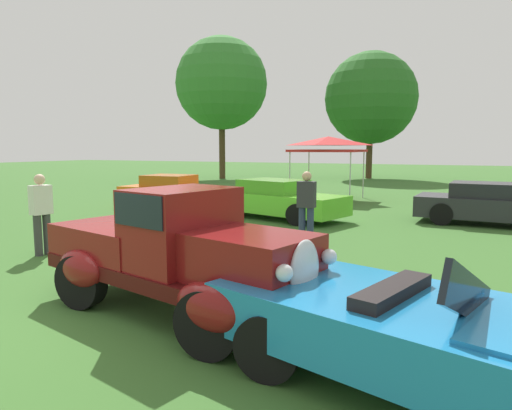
% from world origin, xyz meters
% --- Properties ---
extents(ground_plane, '(120.00, 120.00, 0.00)m').
position_xyz_m(ground_plane, '(0.00, 0.00, 0.00)').
color(ground_plane, '#386628').
extents(feature_pickup_truck, '(4.40, 2.58, 1.70)m').
position_xyz_m(feature_pickup_truck, '(0.73, 0.22, 0.86)').
color(feature_pickup_truck, '#400B0B').
rests_on(feature_pickup_truck, ground_plane).
extents(neighbor_convertible, '(4.57, 2.84, 1.40)m').
position_xyz_m(neighbor_convertible, '(4.11, -0.64, 0.58)').
color(neighbor_convertible, '#1E7AB7').
rests_on(neighbor_convertible, ground_plane).
extents(show_car_orange, '(3.89, 1.84, 1.22)m').
position_xyz_m(show_car_orange, '(-5.79, 9.42, 0.60)').
color(show_car_orange, orange).
rests_on(show_car_orange, ground_plane).
extents(show_car_lime, '(4.74, 2.87, 1.22)m').
position_xyz_m(show_car_lime, '(-1.29, 8.66, 0.60)').
color(show_car_lime, '#60C62D').
rests_on(show_car_lime, ground_plane).
extents(show_car_charcoal, '(4.04, 1.97, 1.22)m').
position_xyz_m(show_car_charcoal, '(4.77, 10.04, 0.60)').
color(show_car_charcoal, '#28282D').
rests_on(show_car_charcoal, ground_plane).
extents(spectator_between_cars, '(0.31, 0.44, 1.69)m').
position_xyz_m(spectator_between_cars, '(-3.79, 1.90, 0.91)').
color(spectator_between_cars, '#383838').
rests_on(spectator_between_cars, ground_plane).
extents(spectator_far_side, '(0.40, 0.24, 1.69)m').
position_xyz_m(spectator_far_side, '(0.86, 5.23, 0.91)').
color(spectator_far_side, '#283351').
rests_on(spectator_far_side, ground_plane).
extents(canopy_tent_left_field, '(2.83, 2.83, 2.71)m').
position_xyz_m(canopy_tent_left_field, '(-1.30, 14.58, 2.42)').
color(canopy_tent_left_field, '#B7B7BC').
rests_on(canopy_tent_left_field, ground_plane).
extents(treeline_far_left, '(6.53, 6.53, 10.03)m').
position_xyz_m(treeline_far_left, '(-12.05, 24.72, 6.75)').
color(treeline_far_left, '#47331E').
rests_on(treeline_far_left, ground_plane).
extents(treeline_mid_left, '(6.55, 6.55, 9.03)m').
position_xyz_m(treeline_mid_left, '(-2.37, 29.26, 5.75)').
color(treeline_mid_left, '#47331E').
rests_on(treeline_mid_left, ground_plane).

